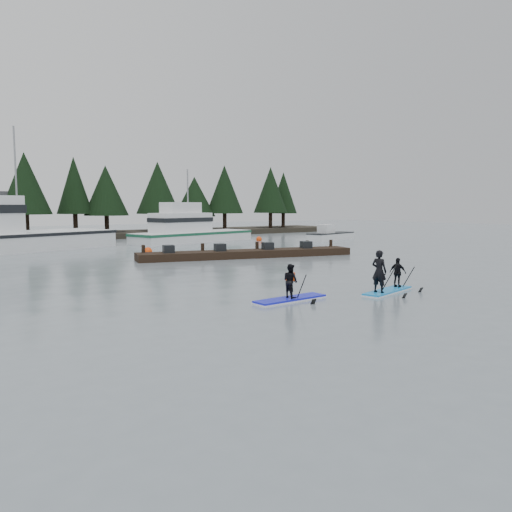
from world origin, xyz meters
TOP-DOWN VIEW (x-y plane):
  - ground at (0.00, 0.00)m, footprint 160.00×160.00m
  - far_shore at (0.00, 42.00)m, footprint 70.00×8.00m
  - treeline at (0.00, 42.00)m, footprint 60.00×4.00m
  - fishing_boat_medium at (8.62, 30.09)m, footprint 13.48×6.76m
  - skiff at (22.36, 24.74)m, footprint 6.58×3.45m
  - floating_dock at (5.18, 14.59)m, footprint 15.22×5.42m
  - buoy_c at (15.08, 27.54)m, footprint 0.59×0.59m
  - buoy_b at (0.43, 20.84)m, footprint 0.64×0.64m
  - paddleboard_solo at (-2.23, 0.45)m, footprint 3.12×1.13m
  - paddleboard_duo at (2.11, -0.42)m, footprint 3.13×1.57m

SIDE VIEW (x-z plane):
  - ground at x=0.00m, z-range 0.00..0.00m
  - treeline at x=0.00m, z-range -4.00..4.00m
  - buoy_c at x=15.08m, z-range -0.30..0.30m
  - buoy_b at x=0.43m, z-range -0.32..0.32m
  - floating_dock at x=5.18m, z-range 0.00..0.51m
  - far_shore at x=0.00m, z-range 0.00..0.60m
  - skiff at x=22.36m, z-range 0.00..0.74m
  - paddleboard_solo at x=-2.23m, z-range -0.44..1.40m
  - fishing_boat_medium at x=8.62m, z-range -3.41..4.51m
  - paddleboard_duo at x=2.11m, z-range -0.47..1.80m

